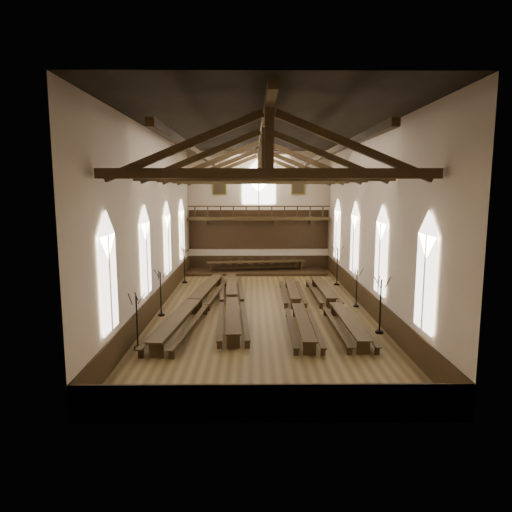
% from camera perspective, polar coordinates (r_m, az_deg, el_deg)
% --- Properties ---
extents(ground, '(26.00, 26.00, 0.00)m').
position_cam_1_polar(ground, '(26.57, 0.76, -6.61)').
color(ground, brown).
rests_on(ground, ground).
extents(room_walls, '(26.00, 26.00, 26.00)m').
position_cam_1_polar(room_walls, '(25.66, 0.79, 7.46)').
color(room_walls, '#C3AD93').
rests_on(room_walls, ground).
extents(wainscot_band, '(12.00, 26.00, 1.20)m').
position_cam_1_polar(wainscot_band, '(26.42, 0.76, -5.35)').
color(wainscot_band, '#31210E').
rests_on(wainscot_band, ground).
extents(side_windows, '(11.85, 19.80, 4.50)m').
position_cam_1_polar(side_windows, '(25.85, 0.78, 1.42)').
color(side_windows, white).
rests_on(side_windows, room_walls).
extents(end_window, '(2.80, 0.12, 3.80)m').
position_cam_1_polar(end_window, '(38.55, 0.35, 8.92)').
color(end_window, silver).
rests_on(end_window, room_walls).
extents(minstrels_gallery, '(11.80, 1.24, 3.70)m').
position_cam_1_polar(minstrels_gallery, '(38.43, 0.35, 3.97)').
color(minstrels_gallery, '#362411').
rests_on(minstrels_gallery, room_walls).
extents(portraits, '(7.75, 0.09, 1.45)m').
position_cam_1_polar(portraits, '(38.55, 0.35, 8.74)').
color(portraits, brown).
rests_on(portraits, room_walls).
extents(roof_trusses, '(11.70, 25.70, 2.80)m').
position_cam_1_polar(roof_trusses, '(25.69, 0.80, 11.38)').
color(roof_trusses, '#362411').
rests_on(roof_trusses, room_walls).
extents(refectory_row_a, '(2.32, 14.82, 0.78)m').
position_cam_1_polar(refectory_row_a, '(25.89, -7.59, -5.78)').
color(refectory_row_a, '#362411').
rests_on(refectory_row_a, ground).
extents(refectory_row_b, '(1.83, 14.30, 0.73)m').
position_cam_1_polar(refectory_row_b, '(26.66, -3.06, -5.38)').
color(refectory_row_b, '#362411').
rests_on(refectory_row_b, ground).
extents(refectory_row_c, '(1.50, 13.80, 0.68)m').
position_cam_1_polar(refectory_row_c, '(25.71, 5.15, -6.01)').
color(refectory_row_c, '#362411').
rests_on(refectory_row_c, ground).
extents(refectory_row_d, '(1.48, 13.92, 0.70)m').
position_cam_1_polar(refectory_row_d, '(26.10, 9.68, -5.85)').
color(refectory_row_d, '#362411').
rests_on(refectory_row_d, ground).
extents(dais, '(11.40, 3.08, 0.21)m').
position_cam_1_polar(dais, '(37.67, 0.01, -1.95)').
color(dais, '#31210E').
rests_on(dais, ground).
extents(high_table, '(8.16, 1.85, 0.76)m').
position_cam_1_polar(high_table, '(37.54, 0.01, -0.83)').
color(high_table, '#362411').
rests_on(high_table, dais).
extents(high_chairs, '(6.77, 0.47, 0.96)m').
position_cam_1_polar(high_chairs, '(38.34, -0.00, -0.82)').
color(high_chairs, '#362411').
rests_on(high_chairs, dais).
extents(candelabrum_left_near, '(0.75, 0.73, 2.49)m').
position_cam_1_polar(candelabrum_left_near, '(20.64, -14.61, -9.16)').
color(candelabrum_left_near, black).
rests_on(candelabrum_left_near, ground).
extents(candelabrum_left_mid, '(0.78, 0.73, 2.57)m').
position_cam_1_polar(candelabrum_left_mid, '(25.49, -11.80, -5.63)').
color(candelabrum_left_mid, black).
rests_on(candelabrum_left_mid, ground).
extents(candelabrum_left_far, '(0.72, 0.83, 2.69)m').
position_cam_1_polar(candelabrum_left_far, '(33.95, -8.93, -1.98)').
color(candelabrum_left_far, black).
rests_on(candelabrum_left_far, ground).
extents(candelabrum_right_near, '(0.85, 0.79, 2.80)m').
position_cam_1_polar(candelabrum_right_near, '(22.80, 15.23, -7.25)').
color(candelabrum_right_near, black).
rests_on(candelabrum_right_near, ground).
extents(candelabrum_right_mid, '(0.71, 0.66, 2.33)m').
position_cam_1_polar(candelabrum_right_mid, '(27.45, 12.45, -4.79)').
color(candelabrum_right_mid, black).
rests_on(candelabrum_right_mid, ground).
extents(candelabrum_right_far, '(0.83, 0.85, 2.83)m').
position_cam_1_polar(candelabrum_right_far, '(33.34, 10.10, -2.13)').
color(candelabrum_right_far, black).
rests_on(candelabrum_right_far, ground).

